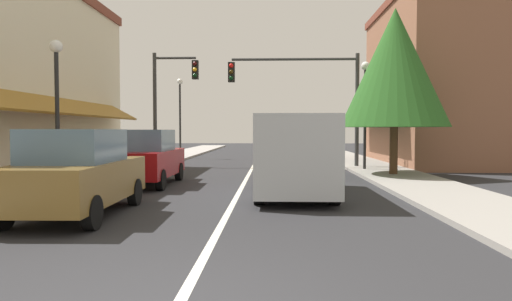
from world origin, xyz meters
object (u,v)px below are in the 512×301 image
traffic_signal_mast_arm (309,88)px  traffic_signal_left_corner (169,93)px  parked_car_second_left (146,158)px  parked_car_nearest_left (77,173)px  street_lamp_right_mid (365,97)px  street_lamp_left_near (57,88)px  van_in_lane (293,153)px  tree_right_near (395,68)px  street_lamp_left_far (180,105)px

traffic_signal_mast_arm → traffic_signal_left_corner: size_ratio=1.09×
parked_car_second_left → parked_car_nearest_left: bearing=-89.8°
parked_car_second_left → traffic_signal_mast_arm: bearing=48.6°
parked_car_nearest_left → parked_car_second_left: same height
parked_car_nearest_left → parked_car_second_left: (-0.07, 5.33, 0.00)m
parked_car_second_left → street_lamp_right_mid: 9.67m
street_lamp_left_near → parked_car_nearest_left: bearing=-59.9°
van_in_lane → tree_right_near: bearing=51.1°
van_in_lane → street_lamp_left_near: street_lamp_left_near is taller
street_lamp_right_mid → street_lamp_left_far: (-9.65, 8.86, 0.19)m
street_lamp_left_near → tree_right_near: 11.58m
traffic_signal_left_corner → street_lamp_left_near: size_ratio=1.28×
parked_car_nearest_left → tree_right_near: bearing=42.3°
parked_car_second_left → traffic_signal_mast_arm: traffic_signal_mast_arm is taller
parked_car_second_left → street_lamp_right_mid: bearing=31.8°
parked_car_second_left → street_lamp_left_far: bearing=96.5°
traffic_signal_mast_arm → traffic_signal_left_corner: 6.79m
street_lamp_left_near → street_lamp_left_far: bearing=88.7°
parked_car_nearest_left → tree_right_near: 12.18m
parked_car_nearest_left → tree_right_near: size_ratio=0.66×
street_lamp_right_mid → van_in_lane: bearing=-114.9°
parked_car_nearest_left → traffic_signal_left_corner: (-1.06, 13.01, 2.69)m
parked_car_nearest_left → street_lamp_left_far: street_lamp_left_far is taller
parked_car_nearest_left → traffic_signal_mast_arm: bearing=63.3°
van_in_lane → street_lamp_right_mid: size_ratio=1.12×
parked_car_nearest_left → tree_right_near: tree_right_near is taller
parked_car_nearest_left → street_lamp_left_near: 4.73m
traffic_signal_left_corner → street_lamp_left_near: bearing=-96.6°
traffic_signal_mast_arm → street_lamp_left_far: bearing=135.5°
parked_car_nearest_left → street_lamp_left_near: bearing=118.7°
parked_car_nearest_left → van_in_lane: bearing=33.5°
van_in_lane → tree_right_near: (3.96, 4.95, 2.92)m
street_lamp_left_near → street_lamp_left_far: 15.56m
street_lamp_right_mid → street_lamp_left_near: bearing=-146.3°
tree_right_near → traffic_signal_left_corner: bearing=152.9°
van_in_lane → traffic_signal_mast_arm: bearing=82.5°
van_in_lane → street_lamp_left_near: 6.93m
parked_car_nearest_left → street_lamp_right_mid: 13.21m
parked_car_nearest_left → street_lamp_left_far: (-1.78, 19.23, 2.44)m
parked_car_second_left → street_lamp_right_mid: size_ratio=0.89×
van_in_lane → tree_right_near: 6.98m
van_in_lane → street_lamp_left_far: bearing=111.2°
traffic_signal_mast_arm → tree_right_near: tree_right_near is taller
parked_car_nearest_left → parked_car_second_left: bearing=89.4°
parked_car_second_left → tree_right_near: size_ratio=0.66×
parked_car_second_left → van_in_lane: 5.09m
traffic_signal_mast_arm → street_lamp_left_far: 10.42m
traffic_signal_left_corner → traffic_signal_mast_arm: bearing=-9.1°
traffic_signal_left_corner → street_lamp_right_mid: traffic_signal_left_corner is taller
traffic_signal_left_corner → street_lamp_left_near: 9.42m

